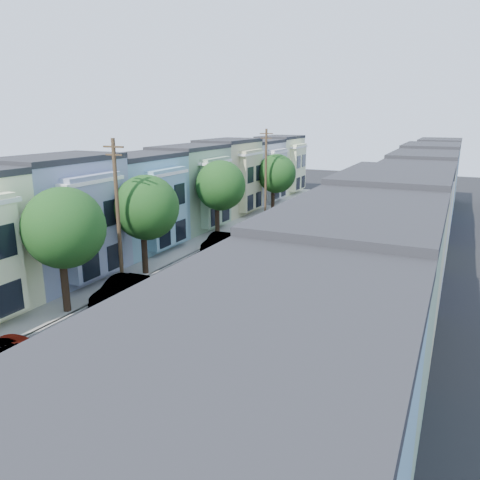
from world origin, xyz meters
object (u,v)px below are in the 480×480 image
object	(u,v)px
utility_pole_near	(118,215)
parked_right_a	(174,406)
tree_c	(145,208)
tree_d	(220,186)
fedex_truck	(208,291)
utility_pole_far	(266,173)
parked_right_c	(344,237)
lead_sedan	(263,276)
parked_left_c	(121,290)
tree_b	(63,228)
parked_left_d	(218,241)
tree_far_r	(388,187)
parked_right_d	(365,217)
parked_right_b	(246,333)
tree_e	(276,174)

from	to	relation	value
utility_pole_near	parked_right_a	distance (m)	16.21
tree_c	tree_d	distance (m)	11.53
parked_right_a	fedex_truck	bearing A→B (deg)	111.44
utility_pole_far	parked_right_c	distance (m)	14.64
lead_sedan	parked_left_c	bearing A→B (deg)	-143.23
tree_c	lead_sedan	distance (m)	9.76
tree_b	tree_c	xyz separation A→B (m)	(0.00, 7.82, -0.17)
tree_c	fedex_truck	bearing A→B (deg)	-33.50
parked_left_d	parked_right_a	bearing A→B (deg)	-67.89
utility_pole_near	tree_d	bearing A→B (deg)	90.01
parked_right_c	tree_far_r	bearing A→B (deg)	75.53
utility_pole_near	parked_left_d	world-z (taller)	utility_pole_near
fedex_truck	lead_sedan	xyz separation A→B (m)	(0.47, 7.03, -1.24)
tree_b	parked_right_a	world-z (taller)	tree_b
tree_b	tree_d	size ratio (longest dim) A/B	1.01
tree_c	parked_left_c	size ratio (longest dim) A/B	1.65
utility_pole_far	parked_right_d	xyz separation A→B (m)	(11.20, 1.92, -4.50)
parked_right_d	tree_d	bearing A→B (deg)	-124.58
tree_b	tree_c	distance (m)	7.82
fedex_truck	parked_right_d	bearing A→B (deg)	91.00
tree_d	fedex_truck	world-z (taller)	tree_d
tree_c	parked_right_b	distance (m)	13.98
lead_sedan	tree_b	bearing A→B (deg)	-138.04
tree_d	parked_left_d	world-z (taller)	tree_d
tree_e	parked_left_c	size ratio (longest dim) A/B	1.57
tree_e	parked_left_c	distance (m)	31.38
utility_pole_near	tree_e	bearing A→B (deg)	90.00
utility_pole_far	fedex_truck	distance (m)	29.57
tree_e	lead_sedan	world-z (taller)	tree_e
tree_c	tree_e	size ratio (longest dim) A/B	1.05
tree_d	tree_far_r	world-z (taller)	tree_d
tree_e	tree_far_r	world-z (taller)	tree_e
tree_d	parked_left_c	distance (m)	17.11
tree_far_r	tree_e	bearing A→B (deg)	-179.00
lead_sedan	parked_right_c	xyz separation A→B (m)	(2.71, 12.90, 0.10)
utility_pole_far	fedex_truck	size ratio (longest dim) A/B	1.42
parked_right_d	parked_right_a	bearing A→B (deg)	-84.58
tree_b	parked_right_a	distance (m)	13.54
tree_b	tree_e	world-z (taller)	tree_b
fedex_truck	parked_right_b	world-z (taller)	fedex_truck
tree_b	parked_left_c	xyz separation A→B (m)	(1.40, 2.90, -4.54)
fedex_truck	parked_left_c	xyz separation A→B (m)	(-6.62, 0.39, -1.13)
tree_far_r	fedex_truck	world-z (taller)	tree_far_r
tree_d	lead_sedan	world-z (taller)	tree_d
tree_c	tree_far_r	world-z (taller)	tree_c
tree_c	utility_pole_near	bearing A→B (deg)	-89.96
parked_left_c	tree_b	bearing A→B (deg)	-120.24
tree_d	utility_pole_far	world-z (taller)	utility_pole_far
tree_c	utility_pole_near	xyz separation A→B (m)	(0.00, -3.03, 0.03)
parked_left_c	utility_pole_far	bearing A→B (deg)	88.45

